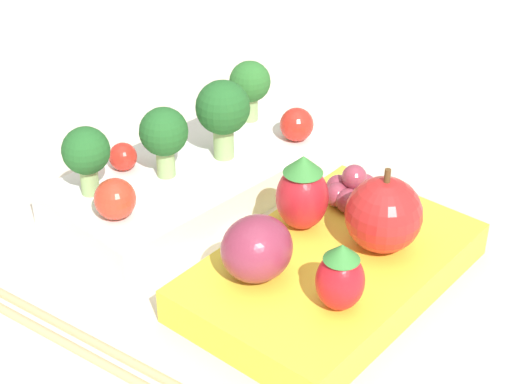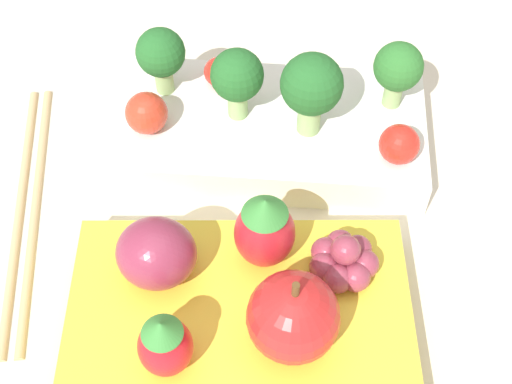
# 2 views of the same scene
# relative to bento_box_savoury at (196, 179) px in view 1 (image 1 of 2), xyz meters

# --- Properties ---
(ground_plane) EXTENTS (4.00, 4.00, 0.00)m
(ground_plane) POSITION_rel_bento_box_savoury_xyz_m (-0.00, -0.07, -0.01)
(ground_plane) COLOR beige
(bento_box_savoury) EXTENTS (0.21, 0.12, 0.03)m
(bento_box_savoury) POSITION_rel_bento_box_savoury_xyz_m (0.00, 0.00, 0.00)
(bento_box_savoury) COLOR white
(bento_box_savoury) RESTS_ON ground_plane
(bento_box_fruit) EXTENTS (0.20, 0.14, 0.02)m
(bento_box_fruit) POSITION_rel_bento_box_savoury_xyz_m (-0.01, -0.14, -0.00)
(bento_box_fruit) COLOR yellow
(bento_box_fruit) RESTS_ON ground_plane
(broccoli_floret_0) EXTENTS (0.04, 0.04, 0.06)m
(broccoli_floret_0) POSITION_rel_bento_box_savoury_xyz_m (0.02, -0.01, 0.05)
(broccoli_floret_0) COLOR #93B770
(broccoli_floret_0) RESTS_ON bento_box_savoury
(broccoli_floret_1) EXTENTS (0.03, 0.03, 0.05)m
(broccoli_floret_1) POSITION_rel_bento_box_savoury_xyz_m (-0.03, 0.00, 0.05)
(broccoli_floret_1) COLOR #93B770
(broccoli_floret_1) RESTS_ON bento_box_savoury
(broccoli_floret_2) EXTENTS (0.03, 0.03, 0.05)m
(broccoli_floret_2) POSITION_rel_bento_box_savoury_xyz_m (0.07, 0.02, 0.04)
(broccoli_floret_2) COLOR #93B770
(broccoli_floret_2) RESTS_ON bento_box_savoury
(broccoli_floret_3) EXTENTS (0.03, 0.03, 0.05)m
(broccoli_floret_3) POSITION_rel_bento_box_savoury_xyz_m (-0.08, 0.02, 0.05)
(broccoli_floret_3) COLOR #93B770
(broccoli_floret_3) RESTS_ON bento_box_savoury
(cherry_tomato_0) EXTENTS (0.02, 0.02, 0.02)m
(cherry_tomato_0) POSITION_rel_bento_box_savoury_xyz_m (-0.04, 0.03, 0.02)
(cherry_tomato_0) COLOR red
(cherry_tomato_0) RESTS_ON bento_box_savoury
(cherry_tomato_1) EXTENTS (0.03, 0.03, 0.03)m
(cherry_tomato_1) POSITION_rel_bento_box_savoury_xyz_m (0.08, -0.02, 0.03)
(cherry_tomato_1) COLOR red
(cherry_tomato_1) RESTS_ON bento_box_savoury
(cherry_tomato_2) EXTENTS (0.03, 0.03, 0.03)m
(cherry_tomato_2) POSITION_rel_bento_box_savoury_xyz_m (-0.08, -0.02, 0.03)
(cherry_tomato_2) COLOR red
(cherry_tomato_2) RESTS_ON bento_box_savoury
(apple) EXTENTS (0.05, 0.05, 0.06)m
(apple) POSITION_rel_bento_box_savoury_xyz_m (0.03, -0.15, 0.03)
(apple) COLOR red
(apple) RESTS_ON bento_box_fruit
(strawberry_0) EXTENTS (0.03, 0.03, 0.04)m
(strawberry_0) POSITION_rel_bento_box_savoury_xyz_m (-0.04, -0.18, 0.03)
(strawberry_0) COLOR red
(strawberry_0) RESTS_ON bento_box_fruit
(strawberry_1) EXTENTS (0.03, 0.03, 0.05)m
(strawberry_1) POSITION_rel_bento_box_savoury_xyz_m (0.01, -0.10, 0.04)
(strawberry_1) COLOR red
(strawberry_1) RESTS_ON bento_box_fruit
(plum) EXTENTS (0.04, 0.04, 0.04)m
(plum) POSITION_rel_bento_box_savoury_xyz_m (-0.05, -0.12, 0.03)
(plum) COLOR #892D47
(plum) RESTS_ON bento_box_fruit
(grape_cluster) EXTENTS (0.04, 0.04, 0.03)m
(grape_cluster) POSITION_rel_bento_box_savoury_xyz_m (0.05, -0.11, 0.02)
(grape_cluster) COLOR #93384C
(grape_cluster) RESTS_ON bento_box_fruit
(chopsticks_pair) EXTENTS (0.06, 0.21, 0.01)m
(chopsticks_pair) POSITION_rel_bento_box_savoury_xyz_m (-0.15, -0.08, -0.01)
(chopsticks_pair) COLOR tan
(chopsticks_pair) RESTS_ON ground_plane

